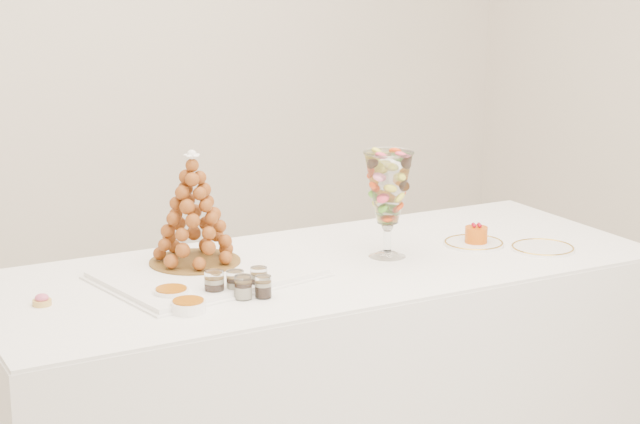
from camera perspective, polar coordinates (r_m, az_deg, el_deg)
buffet_table at (r=3.56m, az=0.16°, el=-9.15°), size 2.20×0.97×0.82m
lace_tray at (r=3.30m, az=-6.03°, el=-3.30°), size 0.66×0.53×0.02m
macaron_vase at (r=3.46m, az=3.66°, el=1.22°), size 0.16×0.16×0.35m
cake_plate at (r=3.67m, az=8.20°, el=-1.67°), size 0.20×0.20×0.01m
spare_plate at (r=3.66m, az=11.79°, el=-1.91°), size 0.21×0.21×0.01m
pink_tart at (r=3.13m, az=-14.61°, el=-4.58°), size 0.05×0.05×0.03m
verrine_a at (r=3.11m, az=-5.66°, el=-3.84°), size 0.06×0.06×0.08m
verrine_b at (r=3.13m, az=-4.55°, el=-3.77°), size 0.06×0.06×0.07m
verrine_c at (r=3.17m, az=-3.28°, el=-3.56°), size 0.06×0.06×0.07m
verrine_d at (r=3.09m, az=-4.11°, el=-4.03°), size 0.06×0.06×0.07m
verrine_e at (r=3.09m, az=-3.05°, el=-4.00°), size 0.05×0.05×0.06m
ramekin_back at (r=3.11m, az=-7.93°, el=-4.38°), size 0.10×0.10×0.03m
ramekin_front at (r=3.00m, az=-7.03°, el=-5.02°), size 0.10×0.10×0.03m
croquembouche at (r=3.34m, az=-6.77°, el=0.19°), size 0.30×0.30×0.36m
mousse_cake at (r=3.66m, az=8.33°, el=-1.19°), size 0.08×0.08×0.07m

